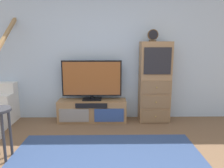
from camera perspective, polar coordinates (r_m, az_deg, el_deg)
back_wall at (r=4.28m, az=-1.25°, el=8.73°), size 6.40×0.12×2.70m
area_rug at (r=2.85m, az=-1.40°, el=-21.12°), size 2.60×1.80×0.01m
media_console at (r=4.23m, az=-5.31°, el=-7.10°), size 1.32×0.38×0.42m
television at (r=4.10m, az=-5.44°, el=1.26°), size 1.14×0.22×0.77m
side_cabinet at (r=4.18m, az=11.35°, el=0.44°), size 0.58×0.38×1.54m
desk_clock at (r=4.08m, az=10.90°, el=12.67°), size 0.20×0.08×0.22m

